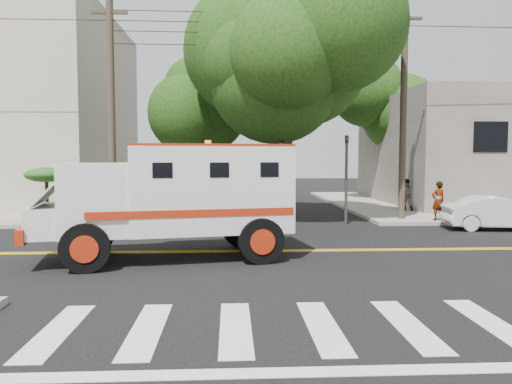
{
  "coord_description": "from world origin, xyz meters",
  "views": [
    {
      "loc": [
        -0.87,
        -14.29,
        2.72
      ],
      "look_at": [
        -0.05,
        1.74,
        1.6
      ],
      "focal_mm": 35.0,
      "sensor_mm": 36.0,
      "label": 1
    }
  ],
  "objects": [
    {
      "name": "pedestrian_b",
      "position": [
        7.56,
        9.22,
        0.92
      ],
      "size": [
        0.79,
        0.64,
        1.53
      ],
      "primitive_type": "imported",
      "rotation": [
        0.0,
        0.0,
        3.06
      ],
      "color": "gray",
      "rests_on": "sidewalk_ne"
    },
    {
      "name": "pedestrian_a",
      "position": [
        7.57,
        5.5,
        0.95
      ],
      "size": [
        0.65,
        0.5,
        1.6
      ],
      "primitive_type": "imported",
      "rotation": [
        0.0,
        0.0,
        3.36
      ],
      "color": "gray",
      "rests_on": "sidewalk_ne"
    },
    {
      "name": "parked_sedan",
      "position": [
        9.13,
        3.8,
        0.64
      ],
      "size": [
        4.01,
        1.78,
        1.28
      ],
      "primitive_type": "imported",
      "rotation": [
        0.0,
        0.0,
        1.46
      ],
      "color": "silver",
      "rests_on": "ground"
    },
    {
      "name": "armored_truck",
      "position": [
        -2.33,
        -0.89,
        1.74
      ],
      "size": [
        7.05,
        3.7,
        3.06
      ],
      "rotation": [
        0.0,
        0.0,
        0.19
      ],
      "color": "silver",
      "rests_on": "ground"
    },
    {
      "name": "tree_left",
      "position": [
        -2.68,
        11.79,
        5.73
      ],
      "size": [
        4.48,
        4.2,
        7.7
      ],
      "color": "black",
      "rests_on": "ground"
    },
    {
      "name": "accessibility_sign",
      "position": [
        -6.2,
        6.17,
        1.37
      ],
      "size": [
        0.45,
        0.1,
        2.02
      ],
      "color": "#3F3F42",
      "rests_on": "ground"
    },
    {
      "name": "sidewalk_ne",
      "position": [
        13.5,
        13.5,
        0.07
      ],
      "size": [
        17.0,
        17.0,
        0.15
      ],
      "primitive_type": "cube",
      "color": "gray",
      "rests_on": "ground"
    },
    {
      "name": "utility_pole_right",
      "position": [
        6.3,
        6.2,
        4.5
      ],
      "size": [
        0.28,
        0.28,
        9.0
      ],
      "primitive_type": "cylinder",
      "color": "#382D23",
      "rests_on": "ground"
    },
    {
      "name": "utility_pole_left",
      "position": [
        -5.6,
        6.0,
        4.5
      ],
      "size": [
        0.28,
        0.28,
        9.0
      ],
      "primitive_type": "cylinder",
      "color": "#382D23",
      "rests_on": "ground"
    },
    {
      "name": "traffic_signal",
      "position": [
        3.8,
        5.6,
        2.23
      ],
      "size": [
        0.15,
        0.18,
        3.6
      ],
      "color": "#3F3F42",
      "rests_on": "ground"
    },
    {
      "name": "ground",
      "position": [
        0.0,
        0.0,
        0.0
      ],
      "size": [
        100.0,
        100.0,
        0.0
      ],
      "primitive_type": "plane",
      "color": "black",
      "rests_on": "ground"
    },
    {
      "name": "palm_planter",
      "position": [
        -7.44,
        6.62,
        1.65
      ],
      "size": [
        3.52,
        2.63,
        2.36
      ],
      "color": "#1E3314",
      "rests_on": "sidewalk_nw"
    },
    {
      "name": "building_right",
      "position": [
        15.0,
        14.0,
        3.15
      ],
      "size": [
        14.0,
        12.0,
        6.0
      ],
      "primitive_type": "cube",
      "color": "#666057",
      "rests_on": "sidewalk_ne"
    },
    {
      "name": "tree_main",
      "position": [
        1.94,
        6.21,
        7.2
      ],
      "size": [
        6.08,
        5.7,
        9.85
      ],
      "color": "black",
      "rests_on": "ground"
    },
    {
      "name": "tree_right",
      "position": [
        8.84,
        15.77,
        6.09
      ],
      "size": [
        4.8,
        4.5,
        8.2
      ],
      "color": "black",
      "rests_on": "ground"
    }
  ]
}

